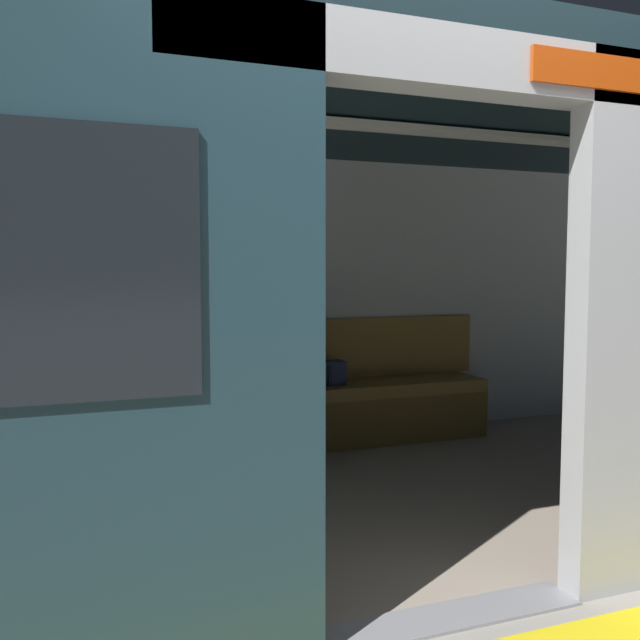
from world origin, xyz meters
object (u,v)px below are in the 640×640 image
(handbag, at_px, (326,373))
(grab_pole_door, at_px, (284,329))
(bench_seat, at_px, (268,404))
(person_seated, at_px, (268,358))
(train_car, at_px, (312,230))
(book, at_px, (206,389))

(handbag, xyz_separation_m, grab_pole_door, (0.89, 1.83, 0.50))
(bench_seat, bearing_deg, person_seated, 77.47)
(train_car, relative_size, grab_pole_door, 3.14)
(train_car, height_order, grab_pole_door, train_car)
(person_seated, bearing_deg, bench_seat, -102.53)
(handbag, height_order, book, handbag)
(bench_seat, relative_size, grab_pole_door, 1.63)
(grab_pole_door, bearing_deg, person_seated, -104.16)
(book, height_order, grab_pole_door, grab_pole_door)
(bench_seat, height_order, book, book)
(handbag, xyz_separation_m, book, (0.84, -0.05, -0.07))
(bench_seat, distance_m, handbag, 0.48)
(bench_seat, relative_size, handbag, 12.74)
(book, bearing_deg, person_seated, -176.89)
(grab_pole_door, bearing_deg, book, -91.52)
(bench_seat, height_order, handbag, handbag)
(grab_pole_door, bearing_deg, handbag, -115.99)
(book, distance_m, grab_pole_door, 1.97)
(book, bearing_deg, grab_pole_door, 110.87)
(train_car, height_order, person_seated, train_car)
(person_seated, bearing_deg, train_car, 86.83)
(train_car, bearing_deg, grab_pole_door, 61.95)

